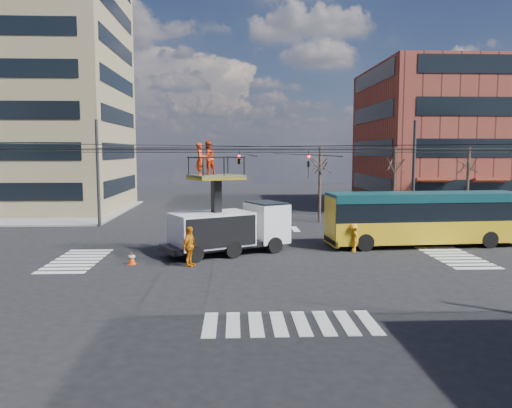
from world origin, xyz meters
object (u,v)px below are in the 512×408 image
(city_bus, at_px, (424,217))
(traffic_cone, at_px, (132,258))
(worker_ground, at_px, (189,247))
(flagger, at_px, (353,238))
(utility_truck, at_px, (229,217))

(city_bus, bearing_deg, traffic_cone, -169.77)
(worker_ground, relative_size, flagger, 1.24)
(utility_truck, height_order, flagger, utility_truck)
(traffic_cone, bearing_deg, utility_truck, 27.35)
(utility_truck, distance_m, traffic_cone, 5.76)
(worker_ground, bearing_deg, city_bus, -47.05)
(utility_truck, height_order, city_bus, utility_truck)
(utility_truck, bearing_deg, flagger, -27.00)
(traffic_cone, relative_size, worker_ground, 0.32)
(traffic_cone, bearing_deg, worker_ground, -11.20)
(city_bus, distance_m, traffic_cone, 17.14)
(worker_ground, xyz_separation_m, flagger, (8.89, 3.21, -0.20))
(utility_truck, distance_m, worker_ground, 3.81)
(worker_ground, height_order, flagger, worker_ground)
(traffic_cone, height_order, flagger, flagger)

